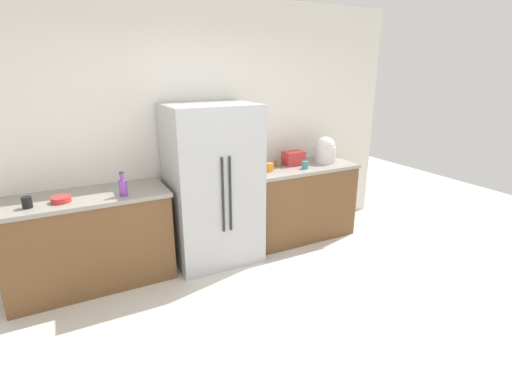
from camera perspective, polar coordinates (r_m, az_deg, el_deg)
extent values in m
plane|color=beige|center=(3.23, 3.88, -21.65)|extent=(10.76, 10.76, 0.00)
cube|color=silver|center=(4.35, -9.78, 9.21)|extent=(5.38, 0.10, 2.81)
cube|color=brown|center=(4.06, -23.78, -7.00)|extent=(1.50, 0.62, 0.89)
cube|color=gray|center=(3.89, -24.65, -0.77)|extent=(1.53, 0.65, 0.04)
cube|color=brown|center=(4.81, 6.63, -1.59)|extent=(1.32, 0.62, 0.89)
cube|color=gray|center=(4.67, 6.84, 3.78)|extent=(1.35, 0.65, 0.04)
cube|color=#B2B5BA|center=(4.10, -6.55, 1.04)|extent=(0.93, 0.72, 1.73)
cylinder|color=#262628|center=(3.75, -5.01, -0.54)|extent=(0.02, 0.02, 0.78)
cylinder|color=#262628|center=(3.78, -3.90, -0.36)|extent=(0.02, 0.02, 0.78)
cube|color=red|center=(4.68, 5.68, 5.16)|extent=(0.25, 0.17, 0.17)
cylinder|color=silver|center=(4.86, 10.42, 5.64)|extent=(0.26, 0.26, 0.20)
sphere|color=silver|center=(4.83, 10.49, 6.82)|extent=(0.24, 0.24, 0.24)
cylinder|color=purple|center=(3.71, -19.51, 0.56)|extent=(0.08, 0.08, 0.15)
cylinder|color=purple|center=(3.69, -19.69, 2.18)|extent=(0.04, 0.04, 0.07)
cylinder|color=#333338|center=(3.67, -19.76, 2.79)|extent=(0.04, 0.04, 0.02)
cylinder|color=orange|center=(4.36, 2.08, 3.78)|extent=(0.09, 0.09, 0.10)
cylinder|color=black|center=(3.76, -31.41, -1.35)|extent=(0.08, 0.08, 0.10)
cylinder|color=brown|center=(4.60, 3.35, 4.43)|extent=(0.09, 0.09, 0.08)
cylinder|color=teal|center=(4.52, 7.45, 4.09)|extent=(0.08, 0.08, 0.09)
cylinder|color=red|center=(3.78, -27.46, -1.00)|extent=(0.17, 0.17, 0.05)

